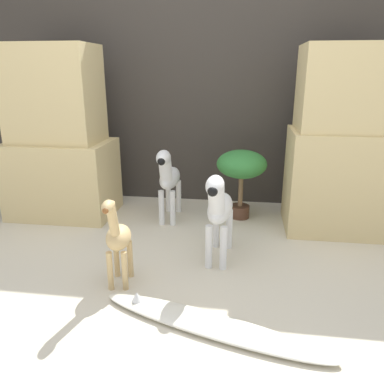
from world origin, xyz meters
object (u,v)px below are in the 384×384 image
object	(u,v)px
zebra_right	(219,208)
surfboard	(209,324)
giraffe_figurine	(118,238)
zebra_left	(169,177)
potted_palm_front	(242,168)

from	to	relation	value
zebra_right	surfboard	xyz separation A→B (m)	(0.01, -0.68, -0.35)
zebra_right	giraffe_figurine	world-z (taller)	zebra_right
zebra_right	giraffe_figurine	distance (m)	0.66
giraffe_figurine	zebra_right	bearing A→B (deg)	33.72
zebra_left	potted_palm_front	bearing A→B (deg)	14.46
zebra_right	zebra_left	bearing A→B (deg)	124.96
giraffe_figurine	potted_palm_front	bearing A→B (deg)	59.98
potted_palm_front	zebra_right	bearing A→B (deg)	-99.08
giraffe_figurine	potted_palm_front	size ratio (longest dim) A/B	0.99
zebra_right	zebra_left	size ratio (longest dim) A/B	1.00
zebra_left	giraffe_figurine	bearing A→B (deg)	-95.07
zebra_right	surfboard	bearing A→B (deg)	-89.18
zebra_right	giraffe_figurine	size ratio (longest dim) A/B	1.11
zebra_right	zebra_left	xyz separation A→B (m)	(-0.46, 0.65, 0.00)
zebra_right	potted_palm_front	bearing A→B (deg)	80.92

